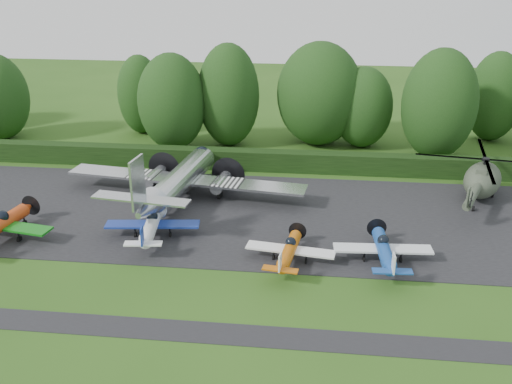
# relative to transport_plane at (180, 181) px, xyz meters

# --- Properties ---
(ground) EXTENTS (160.00, 160.00, 0.00)m
(ground) POSITION_rel_transport_plane_xyz_m (5.90, -12.29, -1.96)
(ground) COLOR #284F16
(ground) RESTS_ON ground
(apron) EXTENTS (70.00, 18.00, 0.01)m
(apron) POSITION_rel_transport_plane_xyz_m (5.90, -2.29, -1.95)
(apron) COLOR black
(apron) RESTS_ON ground
(taxiway_verge) EXTENTS (70.00, 2.00, 0.00)m
(taxiway_verge) POSITION_rel_transport_plane_xyz_m (5.90, -18.29, -1.95)
(taxiway_verge) COLOR black
(taxiway_verge) RESTS_ON ground
(hedgerow) EXTENTS (90.00, 1.60, 2.00)m
(hedgerow) POSITION_rel_transport_plane_xyz_m (5.90, 8.71, -1.96)
(hedgerow) COLOR black
(hedgerow) RESTS_ON ground
(transport_plane) EXTENTS (21.90, 16.79, 7.02)m
(transport_plane) POSITION_rel_transport_plane_xyz_m (0.00, 0.00, 0.00)
(transport_plane) COLOR silver
(transport_plane) RESTS_ON ground
(light_plane_white) EXTENTS (7.20, 7.57, 2.77)m
(light_plane_white) POSITION_rel_transport_plane_xyz_m (-0.56, -7.15, -0.81)
(light_plane_white) COLOR white
(light_plane_white) RESTS_ON ground
(light_plane_orange) EXTENTS (6.35, 6.67, 2.44)m
(light_plane_orange) POSITION_rel_transport_plane_xyz_m (10.09, -9.76, -0.94)
(light_plane_orange) COLOR #BA5B0A
(light_plane_orange) RESTS_ON ground
(light_plane_blue) EXTENTS (6.94, 7.30, 2.67)m
(light_plane_blue) POSITION_rel_transport_plane_xyz_m (16.70, -9.09, -0.85)
(light_plane_blue) COLOR #184491
(light_plane_blue) RESTS_ON ground
(helicopter) EXTENTS (11.83, 13.85, 3.81)m
(helicopter) POSITION_rel_transport_plane_xyz_m (26.39, 3.49, 0.09)
(helicopter) COLOR #3B4434
(helicopter) RESTS_ON ground
(tree_0) EXTENTS (6.85, 6.85, 11.44)m
(tree_0) POSITION_rel_transport_plane_xyz_m (1.82, 16.30, 3.75)
(tree_0) COLOR black
(tree_0) RESTS_ON ground
(tree_1) EXTENTS (7.42, 7.42, 10.59)m
(tree_1) POSITION_rel_transport_plane_xyz_m (-4.10, 14.36, 3.33)
(tree_1) COLOR black
(tree_1) RESTS_ON ground
(tree_2) EXTENTS (9.47, 9.47, 11.52)m
(tree_2) POSITION_rel_transport_plane_xyz_m (11.79, 17.88, 3.80)
(tree_2) COLOR black
(tree_2) RESTS_ON ground
(tree_3) EXTENTS (6.53, 6.53, 8.98)m
(tree_3) POSITION_rel_transport_plane_xyz_m (16.63, 17.45, 2.52)
(tree_3) COLOR black
(tree_3) RESTS_ON ground
(tree_6) EXTENTS (7.73, 7.73, 11.58)m
(tree_6) POSITION_rel_transport_plane_xyz_m (24.15, 14.41, 3.82)
(tree_6) COLOR black
(tree_6) RESTS_ON ground
(tree_7) EXTENTS (5.33, 5.33, 9.40)m
(tree_7) POSITION_rel_transport_plane_xyz_m (-9.34, 19.85, 2.72)
(tree_7) COLOR black
(tree_7) RESTS_ON ground
(tree_8) EXTENTS (6.16, 6.16, 10.26)m
(tree_8) POSITION_rel_transport_plane_xyz_m (31.65, 21.42, 3.16)
(tree_8) COLOR black
(tree_8) RESTS_ON ground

